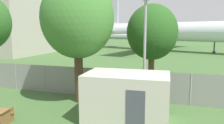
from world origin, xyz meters
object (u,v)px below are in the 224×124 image
object	(u,v)px
portable_cabin	(127,97)
tree_near_hangar	(152,32)
airplane	(163,32)
tree_left_of_cabin	(78,19)

from	to	relation	value
portable_cabin	tree_near_hangar	xyz separation A→B (m)	(0.44, 6.02, 3.14)
airplane	portable_cabin	xyz separation A→B (m)	(1.14, -39.82, -2.98)
airplane	tree_near_hangar	bearing A→B (deg)	-66.35
portable_cabin	tree_near_hangar	distance (m)	6.80
portable_cabin	tree_left_of_cabin	world-z (taller)	tree_left_of_cabin
airplane	tree_near_hangar	world-z (taller)	airplane
airplane	tree_left_of_cabin	xyz separation A→B (m)	(-2.45, -37.78, 1.00)
tree_near_hangar	tree_left_of_cabin	xyz separation A→B (m)	(-4.03, -3.98, 0.84)
tree_left_of_cabin	airplane	bearing A→B (deg)	86.29
airplane	portable_cabin	distance (m)	39.94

